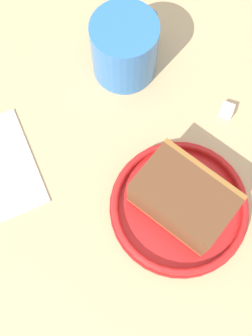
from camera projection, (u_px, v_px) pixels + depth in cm
name	position (u px, v px, depth cm)	size (l,w,h in cm)	color
ground_plane	(179.00, 190.00, 58.96)	(120.11, 120.11, 2.54)	tan
small_plate	(180.00, 206.00, 56.07)	(17.45, 17.45, 1.73)	red
cake_slice	(184.00, 198.00, 53.22)	(12.79, 9.97, 6.12)	#9E662D
tea_mug	(125.00, 47.00, 59.02)	(8.77, 11.14, 9.05)	#3372BF
sugar_cube	(227.00, 111.00, 60.29)	(1.64, 1.64, 1.64)	white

